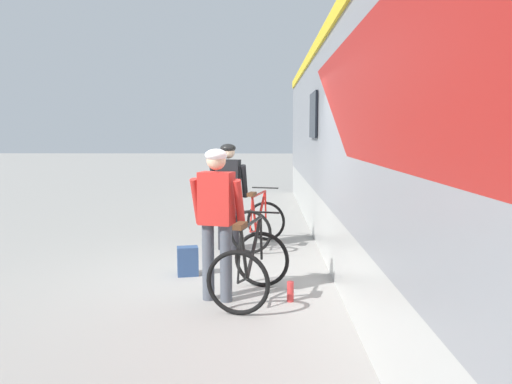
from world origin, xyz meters
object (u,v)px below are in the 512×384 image
at_px(backpack_on_platform, 188,261).
at_px(water_bottle_near_the_bikes, 290,291).
at_px(train_car, 443,131).
at_px(bicycle_far_red, 258,224).
at_px(bicycle_near_black, 251,266).
at_px(cyclist_near_in_red, 217,211).
at_px(cyclist_far_in_dark, 228,187).

distance_m(backpack_on_platform, water_bottle_near_the_bikes, 1.70).
distance_m(train_car, bicycle_far_red, 3.34).
bearing_deg(bicycle_far_red, bicycle_near_black, -91.15).
bearing_deg(water_bottle_near_the_bikes, train_car, 29.94).
relative_size(bicycle_near_black, backpack_on_platform, 3.02).
bearing_deg(water_bottle_near_the_bikes, backpack_on_platform, 142.65).
bearing_deg(water_bottle_near_the_bikes, bicycle_near_black, 173.93).
bearing_deg(backpack_on_platform, water_bottle_near_the_bikes, -49.97).
distance_m(train_car, cyclist_near_in_red, 3.29).
xyz_separation_m(cyclist_far_in_dark, backpack_on_platform, (-0.45, -1.52, -0.85)).
bearing_deg(backpack_on_platform, train_car, -9.68).
bearing_deg(bicycle_near_black, backpack_on_platform, 132.15).
distance_m(train_car, bicycle_near_black, 3.21).
distance_m(cyclist_near_in_red, backpack_on_platform, 1.40).
bearing_deg(bicycle_far_red, backpack_on_platform, -118.36).
distance_m(train_car, backpack_on_platform, 3.87).
xyz_separation_m(train_car, cyclist_far_in_dark, (-2.99, 1.34, -0.91)).
bearing_deg(cyclist_far_in_dark, bicycle_near_black, -80.07).
xyz_separation_m(cyclist_near_in_red, cyclist_far_in_dark, (-0.05, 2.51, 0.00)).
relative_size(cyclist_near_in_red, backpack_on_platform, 4.40).
bearing_deg(water_bottle_near_the_bikes, cyclist_near_in_red, 177.84).
relative_size(bicycle_near_black, bicycle_far_red, 1.00).
bearing_deg(cyclist_far_in_dark, bicycle_far_red, 24.79).
relative_size(bicycle_far_red, water_bottle_near_the_bikes, 5.13).
distance_m(cyclist_far_in_dark, water_bottle_near_the_bikes, 2.86).
distance_m(cyclist_near_in_red, bicycle_near_black, 0.76).
height_order(bicycle_near_black, bicycle_far_red, same).
height_order(cyclist_near_in_red, bicycle_far_red, cyclist_near_in_red).
bearing_deg(bicycle_near_black, water_bottle_near_the_bikes, -6.07).
relative_size(backpack_on_platform, water_bottle_near_the_bikes, 1.69).
bearing_deg(backpack_on_platform, bicycle_far_red, 49.02).
height_order(bicycle_far_red, backpack_on_platform, bicycle_far_red).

